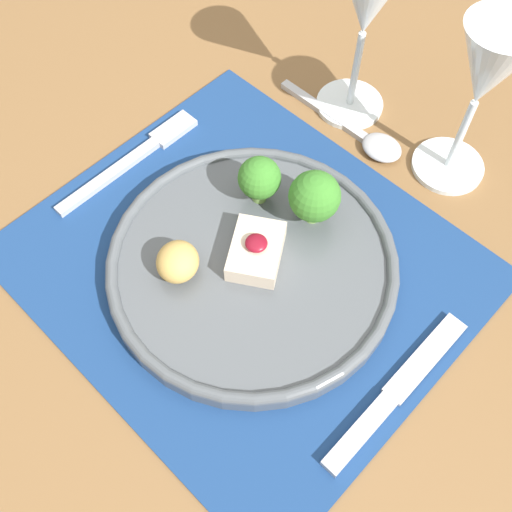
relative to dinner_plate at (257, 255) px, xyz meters
name	(u,v)px	position (x,y,z in m)	size (l,w,h in m)	color
ground_plane	(251,445)	(-0.01, -0.01, -0.74)	(8.00, 8.00, 0.00)	brown
dining_table	(246,305)	(-0.01, -0.01, -0.10)	(1.13, 1.20, 0.72)	brown
placemat	(245,264)	(-0.01, -0.01, -0.02)	(0.40, 0.35, 0.00)	navy
dinner_plate	(257,255)	(0.00, 0.00, 0.00)	(0.27, 0.27, 0.08)	#4C5156
fork	(138,155)	(-0.18, 0.01, -0.01)	(0.02, 0.18, 0.01)	#B2B2B7
knife	(388,401)	(0.17, -0.02, -0.01)	(0.02, 0.18, 0.01)	#B2B2B7
spoon	(365,137)	(-0.03, 0.20, -0.01)	(0.17, 0.04, 0.01)	#B2B2B7
wine_glass_near	(486,77)	(0.06, 0.23, 0.11)	(0.08, 0.08, 0.18)	white
wine_glass_far	(367,6)	(-0.07, 0.22, 0.11)	(0.08, 0.08, 0.19)	white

